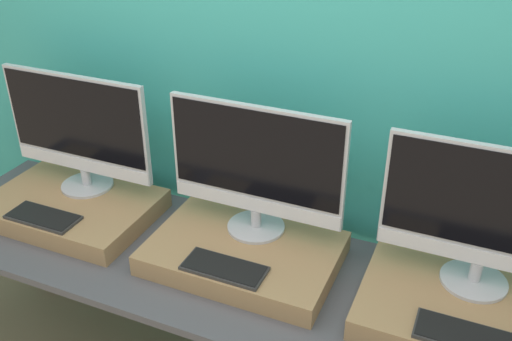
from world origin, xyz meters
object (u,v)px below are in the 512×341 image
monitor_center (256,166)px  keyboard_right (465,336)px  keyboard_left (43,217)px  keyboard_center (224,268)px  monitor_right (489,215)px  monitor_left (78,129)px

monitor_center → keyboard_right: bearing=-18.9°
keyboard_left → keyboard_center: bearing=0.0°
keyboard_left → keyboard_center: (0.79, 0.00, 0.00)m
keyboard_left → monitor_right: monitor_right is taller
keyboard_left → keyboard_right: 1.58m
monitor_center → keyboard_right: monitor_center is taller
monitor_right → keyboard_left: bearing=-170.3°
monitor_center → keyboard_left: bearing=-161.1°
monitor_right → keyboard_right: monitor_right is taller
keyboard_center → keyboard_right: size_ratio=1.00×
keyboard_left → keyboard_right: size_ratio=1.00×
keyboard_center → monitor_center: bearing=90.0°
monitor_left → keyboard_center: size_ratio=2.28×
monitor_left → keyboard_center: (0.79, -0.27, -0.26)m
monitor_left → keyboard_center: monitor_left is taller
keyboard_left → keyboard_right: bearing=0.0°
keyboard_left → monitor_right: (1.58, 0.27, 0.26)m
keyboard_left → keyboard_right: (1.58, 0.00, 0.00)m
keyboard_center → monitor_right: size_ratio=0.44×
keyboard_center → monitor_right: bearing=18.9°
keyboard_left → monitor_left: bearing=90.0°
monitor_left → monitor_center: 0.79m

